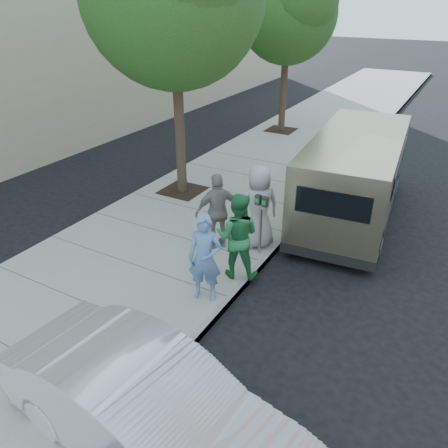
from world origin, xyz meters
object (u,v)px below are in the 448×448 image
Objects in this scene: person_officer at (205,258)px; person_striped_polo at (218,212)px; sedan at (151,412)px; person_green_shirt at (237,236)px; person_gray_shirt at (259,207)px; parking_meter at (261,213)px; tree_far at (290,9)px; van at (354,175)px.

person_officer is 0.98× the size of person_striped_polo.
sedan is at bearing -88.96° from person_officer.
person_gray_shirt reaches higher than person_green_shirt.
sedan is (0.83, -5.00, -0.45)m from parking_meter.
tree_far reaches higher than parking_meter.
person_officer is 1.95m from person_striped_polo.
person_officer is at bearing 66.70° from person_striped_polo.
tree_far reaches higher than person_officer.
person_striped_polo is (-1.80, 4.81, 0.32)m from sedan.
van reaches higher than person_green_shirt.
person_gray_shirt is at bearing 16.70° from sedan.
tree_far reaches higher than sedan.
van reaches higher than person_officer.
person_officer is 2.31m from person_gray_shirt.
person_officer is (3.29, -11.70, -3.85)m from tree_far.
person_green_shirt is at bearing 49.10° from person_gray_shirt.
parking_meter is (3.50, -9.72, -3.71)m from tree_far.
tree_far is 1.04× the size of van.
parking_meter is 5.09m from sedan.
person_green_shirt is 1.34m from person_gray_shirt.
person_green_shirt is 1.02× the size of person_striped_polo.
sedan is 2.46× the size of person_striped_polo.
person_officer is at bearing 24.83° from sedan.
sedan is at bearing 84.14° from person_green_shirt.
parking_meter is at bearing -111.14° from person_green_shirt.
person_gray_shirt reaches higher than person_officer.
person_officer is 1.00m from person_green_shirt.
person_gray_shirt reaches higher than person_striped_polo.
van is 1.41× the size of sedan.
person_green_shirt reaches higher than sedan.
person_striped_polo reaches higher than sedan.
van is 8.18m from sedan.
person_officer is (-0.22, -1.99, -0.15)m from parking_meter.
person_gray_shirt is (-0.16, 1.33, 0.07)m from person_green_shirt.
parking_meter is at bearing 75.15° from person_gray_shirt.
person_gray_shirt is at bearing 131.40° from parking_meter.
van is 3.40× the size of person_green_shirt.
van is 4.00m from person_striped_polo.
van is (1.20, 3.16, 0.02)m from parking_meter.
parking_meter is 0.23× the size of van.
parking_meter is at bearing -115.87° from van.
parking_meter is 0.32× the size of sedan.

